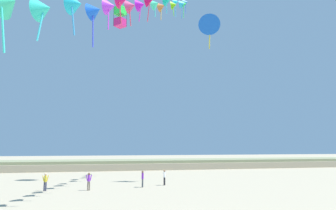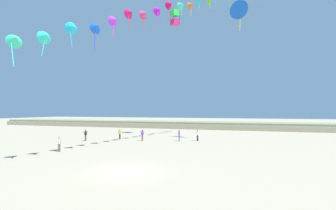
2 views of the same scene
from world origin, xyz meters
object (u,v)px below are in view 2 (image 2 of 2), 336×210
large_kite_low_lead (240,10)px  person_far_right (59,143)px  person_near_right (198,134)px  large_kite_mid_trail (175,18)px  person_mid_center (86,134)px  person_far_center (120,133)px  person_far_left (142,134)px  person_near_left (179,135)px

large_kite_low_lead → person_far_right: bearing=-142.7°
person_near_right → large_kite_low_lead: (5.97, 1.56, 18.01)m
person_far_right → large_kite_mid_trail: 27.79m
large_kite_mid_trail → person_mid_center: bearing=-137.2°
person_mid_center → person_far_center: bearing=38.4°
large_kite_low_lead → large_kite_mid_trail: (-10.76, 3.62, 1.69)m
person_near_right → large_kite_mid_trail: large_kite_mid_trail is taller
person_far_center → large_kite_low_lead: 25.40m
person_far_left → person_far_center: (-3.93, 0.45, -0.01)m
person_near_left → large_kite_low_lead: large_kite_low_lead is taller
large_kite_low_lead → person_far_left: bearing=-164.9°
person_far_center → large_kite_low_lead: large_kite_low_lead is taller
person_mid_center → person_far_right: size_ratio=1.02×
person_near_left → person_mid_center: bearing=-164.2°
person_near_right → person_far_left: person_far_left is taller
person_far_right → person_far_center: bearing=84.3°
large_kite_mid_trail → large_kite_low_lead: bearing=-18.6°
large_kite_low_lead → person_near_right: bearing=-165.4°
person_far_left → person_mid_center: bearing=-161.5°
person_near_left → large_kite_mid_trail: size_ratio=0.62×
person_near_left → person_mid_center: person_near_left is taller
person_near_right → person_far_left: bearing=-164.6°
person_near_right → person_mid_center: size_ratio=0.99×
large_kite_low_lead → person_near_left: bearing=-162.8°
person_mid_center → large_kite_low_lead: bearing=16.3°
person_near_left → person_mid_center: (-13.01, -3.68, -0.01)m
person_near_right → large_kite_mid_trail: (-4.79, 5.18, 19.70)m
person_near_right → person_mid_center: person_mid_center is taller
person_mid_center → person_far_center: same height
person_far_right → large_kite_mid_trail: large_kite_mid_trail is taller
person_far_left → person_far_center: 3.95m
person_far_right → large_kite_mid_trail: size_ratio=0.61×
person_far_left → person_near_left: bearing=11.7°
person_far_left → large_kite_low_lead: bearing=15.1°
person_far_right → large_kite_low_lead: 29.65m
person_far_right → person_mid_center: bearing=109.0°
person_near_left → large_kite_mid_trail: 20.78m
person_near_left → person_far_right: 15.54m
person_far_right → person_near_right: bearing=45.0°
person_near_right → person_mid_center: bearing=-163.0°
person_mid_center → person_far_center: 4.90m
person_mid_center → large_kite_low_lead: 28.71m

